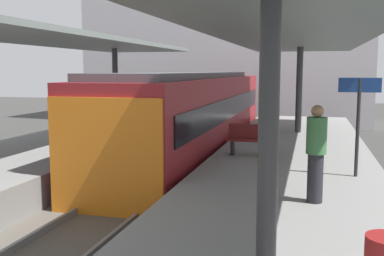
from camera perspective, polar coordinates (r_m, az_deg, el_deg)
ground_plane at (r=11.45m, az=-7.88°, el=-9.91°), size 80.00×80.00×0.00m
platform_right at (r=10.49m, az=11.84°, el=-8.76°), size 4.40×28.00×1.00m
track_ballast at (r=11.42m, az=-7.89°, el=-9.43°), size 3.20×28.00×0.20m
rail_near_side at (r=11.67m, az=-11.20°, el=-8.28°), size 0.08×28.00×0.14m
rail_far_side at (r=11.13m, az=-4.44°, el=-8.93°), size 0.08×28.00×0.14m
commuter_train at (r=17.31m, az=0.47°, el=1.82°), size 2.78×15.89×3.10m
canopy_left at (r=14.06m, az=-20.61°, el=10.74°), size 4.18×21.00×3.46m
canopy_right at (r=11.53m, az=12.71°, el=11.66°), size 4.18×21.00×3.41m
platform_bench at (r=12.84m, az=7.64°, el=-1.34°), size 1.40×0.41×0.86m
platform_sign at (r=10.66m, az=20.27°, el=2.81°), size 0.90×0.08×2.21m
passenger_near_bench at (r=8.39m, az=15.35°, el=-2.94°), size 0.36×0.36×1.77m
station_building_backdrop at (r=30.66m, az=4.45°, el=11.22°), size 18.00×6.00×11.00m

